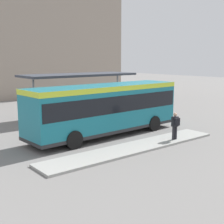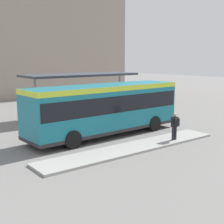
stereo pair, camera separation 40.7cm
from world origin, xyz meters
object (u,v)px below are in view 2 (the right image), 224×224
(city_bus, at_px, (106,106))
(bicycle_blue, at_px, (142,107))
(pedestrian_waiting, at_px, (175,125))
(bicycle_red, at_px, (145,109))

(city_bus, xyz_separation_m, bicycle_blue, (8.07, 5.18, -1.49))
(city_bus, bearing_deg, pedestrian_waiting, -61.59)
(city_bus, height_order, pedestrian_waiting, city_bus)
(city_bus, distance_m, bicycle_blue, 9.70)
(pedestrian_waiting, distance_m, bicycle_red, 9.98)
(city_bus, height_order, bicycle_blue, city_bus)
(pedestrian_waiting, xyz_separation_m, bicycle_blue, (5.83, 8.94, -0.65))
(bicycle_red, distance_m, bicycle_blue, 0.73)
(bicycle_red, bearing_deg, bicycle_blue, -17.09)
(city_bus, distance_m, pedestrian_waiting, 4.45)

